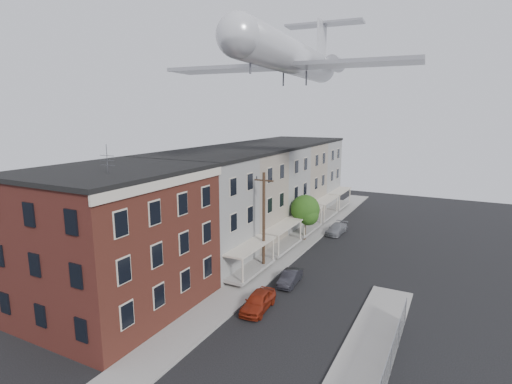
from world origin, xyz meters
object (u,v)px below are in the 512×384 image
(street_tree, at_px, (306,211))
(airplane, at_px, (294,58))
(utility_pole, at_px, (264,221))
(car_near, at_px, (258,301))
(car_mid, at_px, (290,278))
(car_far, at_px, (337,229))

(street_tree, bearing_deg, airplane, -81.77)
(utility_pole, xyz_separation_m, street_tree, (0.33, 9.92, -1.22))
(street_tree, xyz_separation_m, airplane, (0.98, -6.77, 15.30))
(street_tree, relative_size, car_near, 1.31)
(car_near, xyz_separation_m, car_mid, (0.34, 5.17, -0.10))
(car_far, height_order, airplane, airplane)
(street_tree, height_order, airplane, airplane)
(airplane, bearing_deg, car_near, -80.98)
(car_mid, bearing_deg, car_near, -97.66)
(street_tree, distance_m, car_near, 17.09)
(car_near, relative_size, car_far, 0.97)
(car_near, height_order, car_mid, car_near)
(street_tree, distance_m, car_mid, 12.20)
(utility_pole, height_order, car_far, utility_pole)
(street_tree, height_order, car_far, street_tree)
(car_mid, distance_m, airplane, 18.87)
(car_near, bearing_deg, airplane, 94.81)
(street_tree, bearing_deg, car_near, -81.30)
(utility_pole, xyz_separation_m, car_mid, (3.22, -1.58, -4.10))
(street_tree, bearing_deg, utility_pole, -91.89)
(car_near, relative_size, car_mid, 1.14)
(street_tree, xyz_separation_m, car_near, (2.55, -16.67, -2.77))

